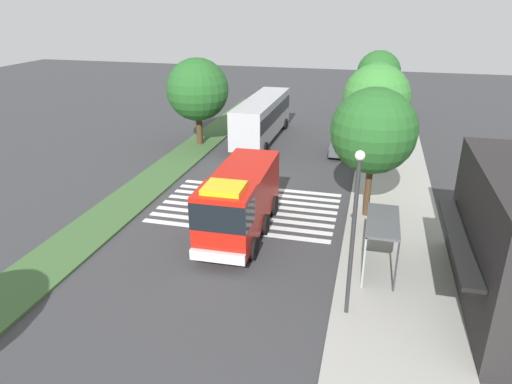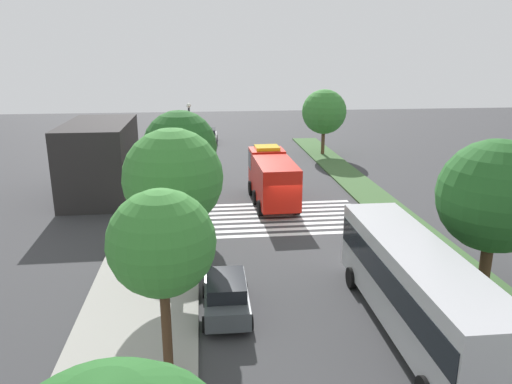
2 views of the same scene
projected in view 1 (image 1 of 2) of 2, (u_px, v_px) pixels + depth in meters
The scene contains 15 objects.
ground_plane at pixel (251, 203), 28.69m from camera, with size 120.00×120.00×0.00m, color #38383A.
sidewalk at pixel (393, 216), 26.75m from camera, with size 60.00×5.04×0.14m, color #9E9B93.
median_strip at pixel (142, 190), 30.34m from camera, with size 60.00×3.00×0.14m, color #3D6033.
crosswalk at pixel (248, 207), 28.05m from camera, with size 6.75×10.53×0.01m.
fire_truck at pixel (239, 200), 24.02m from camera, with size 8.28×3.03×3.77m.
parked_car_west at pixel (344, 143), 37.39m from camera, with size 4.40×2.10×1.71m.
transit_bus at pixel (262, 116), 40.70m from camera, with size 11.58×2.92×3.62m.
bus_stop_shelter at pixel (374, 234), 20.87m from camera, with size 3.50×1.40×2.46m.
bench_near_shelter at pixel (373, 221), 24.95m from camera, with size 1.60×0.50×0.90m.
street_lamp at pixel (354, 223), 17.00m from camera, with size 0.36×0.36×6.65m.
sidewalk_tree_far_west at pixel (379, 73), 47.45m from camera, with size 4.35×4.35×6.67m.
sidewalk_tree_west at pixel (378, 84), 39.00m from camera, with size 3.50×3.50×6.63m.
sidewalk_tree_center at pixel (377, 98), 32.39m from camera, with size 4.64×4.64×7.43m.
sidewalk_tree_east at pixel (374, 131), 24.92m from camera, with size 4.62×4.62×7.23m.
median_tree_far_west at pixel (198, 90), 38.17m from camera, with size 5.08×5.08×7.10m.
Camera 1 is at (25.37, 6.77, 11.59)m, focal length 32.88 mm.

